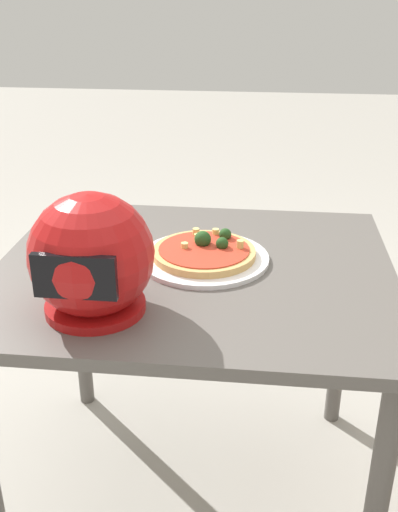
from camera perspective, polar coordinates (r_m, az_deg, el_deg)
name	(u,v)px	position (r m, az deg, el deg)	size (l,w,h in m)	color
ground_plane	(195,486)	(1.93, -0.41, -21.03)	(14.00, 14.00, 0.00)	#B2ADA3
dining_table	(194,300)	(1.54, -0.48, -4.18)	(0.99, 0.85, 0.73)	#5B5651
pizza_plate	(204,258)	(1.52, 0.48, -0.20)	(0.33, 0.33, 0.01)	white
pizza	(205,251)	(1.52, 0.57, 0.50)	(0.26, 0.26, 0.06)	tan
motorcycle_helmet	(91,257)	(1.26, -10.18, -0.13)	(0.26, 0.26, 0.26)	#B21414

